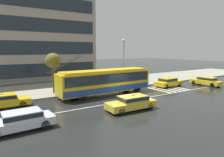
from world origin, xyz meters
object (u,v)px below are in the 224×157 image
taxi_ahead_of_bus (168,82)px  pedestrian_approaching_curb (95,78)px  private_car_oncoming (21,120)px  pedestrian_walking_past (65,81)px  taxi_cross_traffic (206,81)px  pedestrian_at_shelter (120,75)px  street_lamp (124,59)px  bus_shelter (78,77)px  taxi_oncoming_near (132,102)px  street_tree_bare (53,62)px  trolleybus (106,81)px  taxi_queued_behind_bus (3,100)px

taxi_ahead_of_bus → pedestrian_approaching_curb: size_ratio=2.37×
private_car_oncoming → pedestrian_walking_past: 10.14m
taxi_ahead_of_bus → private_car_oncoming: size_ratio=1.01×
taxi_cross_traffic → pedestrian_approaching_curb: bearing=160.0°
pedestrian_at_shelter → taxi_ahead_of_bus: bearing=-25.9°
taxi_cross_traffic → street_lamp: size_ratio=0.68×
bus_shelter → pedestrian_walking_past: size_ratio=1.86×
taxi_cross_traffic → taxi_oncoming_near: same height
bus_shelter → pedestrian_at_shelter: (5.98, -0.57, -0.13)m
taxi_oncoming_near → private_car_oncoming: (-8.96, 0.43, -0.00)m
private_car_oncoming → street_tree_bare: (4.96, 9.48, 3.18)m
taxi_oncoming_near → bus_shelter: size_ratio=1.25×
pedestrian_approaching_curb → taxi_cross_traffic: bearing=-20.0°
bus_shelter → trolleybus: bearing=-56.3°
trolleybus → taxi_oncoming_near: 6.61m
taxi_oncoming_near → taxi_queued_behind_bus: bearing=144.9°
trolleybus → taxi_queued_behind_bus: size_ratio=2.81×
taxi_queued_behind_bus → bus_shelter: size_ratio=1.21×
bus_shelter → street_lamp: size_ratio=0.56×
taxi_queued_behind_bus → taxi_cross_traffic: same height
taxi_oncoming_near → street_lamp: (5.17, 8.47, 3.32)m
pedestrian_at_shelter → street_lamp: bearing=-74.0°
bus_shelter → pedestrian_walking_past: bus_shelter is taller
taxi_oncoming_near → private_car_oncoming: size_ratio=1.04×
taxi_ahead_of_bus → street_lamp: (-6.19, 2.48, 3.32)m
taxi_cross_traffic → bus_shelter: bus_shelter is taller
trolleybus → taxi_queued_behind_bus: (-10.75, 0.29, -0.92)m
bus_shelter → pedestrian_walking_past: bearing=-154.9°
taxi_cross_traffic → taxi_oncoming_near: (-16.90, -3.62, 0.00)m
street_lamp → pedestrian_at_shelter: bearing=106.0°
taxi_oncoming_near → street_lamp: 10.46m
private_car_oncoming → taxi_queued_behind_bus: bearing=95.8°
pedestrian_approaching_curb → taxi_oncoming_near: bearing=-97.4°
private_car_oncoming → street_tree_bare: 11.16m
taxi_ahead_of_bus → taxi_queued_behind_bus: bearing=177.9°
pedestrian_approaching_curb → street_tree_bare: (-5.21, 0.57, 2.20)m
taxi_cross_traffic → pedestrian_approaching_curb: pedestrian_approaching_curb is taller
street_lamp → trolleybus: bearing=-153.3°
private_car_oncoming → street_lamp: bearing=29.6°
taxi_ahead_of_bus → taxi_queued_behind_bus: size_ratio=1.01×
taxi_oncoming_near → street_lamp: street_lamp is taller
trolleybus → taxi_ahead_of_bus: 10.26m
private_car_oncoming → pedestrian_approaching_curb: 13.56m
taxi_cross_traffic → street_tree_bare: bearing=163.3°
taxi_queued_behind_bus → pedestrian_approaching_curb: (10.81, 2.60, 0.98)m
taxi_queued_behind_bus → pedestrian_walking_past: (6.47, 1.92, 1.04)m
taxi_queued_behind_bus → pedestrian_walking_past: bearing=16.5°
pedestrian_at_shelter → pedestrian_approaching_curb: bearing=176.1°
pedestrian_approaching_curb → street_tree_bare: 5.69m
taxi_oncoming_near → pedestrian_walking_past: size_ratio=2.33×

